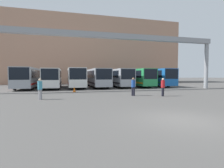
% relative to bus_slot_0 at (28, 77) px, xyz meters
% --- Properties ---
extents(ground_plane, '(200.00, 200.00, 0.00)m').
position_rel_bus_slot_0_xyz_m(ground_plane, '(10.98, -22.47, -1.84)').
color(ground_plane, '#514F4C').
extents(building_backdrop, '(48.27, 12.00, 16.19)m').
position_rel_bus_slot_0_xyz_m(building_backdrop, '(10.98, 17.75, 6.26)').
color(building_backdrop, tan).
rests_on(building_backdrop, ground).
extents(overhead_gantry, '(32.78, 0.80, 7.67)m').
position_rel_bus_slot_0_xyz_m(overhead_gantry, '(10.98, -6.68, 4.66)').
color(overhead_gantry, gray).
rests_on(overhead_gantry, ground).
extents(bus_slot_0, '(2.61, 10.30, 3.19)m').
position_rel_bus_slot_0_xyz_m(bus_slot_0, '(0.00, 0.00, 0.00)').
color(bus_slot_0, '#999EA5').
rests_on(bus_slot_0, ground).
extents(bus_slot_1, '(2.46, 11.10, 3.06)m').
position_rel_bus_slot_0_xyz_m(bus_slot_1, '(3.66, 0.40, -0.07)').
color(bus_slot_1, silver).
rests_on(bus_slot_1, ground).
extents(bus_slot_2, '(2.55, 10.19, 3.16)m').
position_rel_bus_slot_0_xyz_m(bus_slot_2, '(7.32, -0.05, -0.01)').
color(bus_slot_2, silver).
rests_on(bus_slot_2, ground).
extents(bus_slot_3, '(2.57, 10.99, 3.09)m').
position_rel_bus_slot_0_xyz_m(bus_slot_3, '(10.98, 0.35, -0.05)').
color(bus_slot_3, '#999EA5').
rests_on(bus_slot_3, ground).
extents(bus_slot_4, '(2.43, 12.40, 3.09)m').
position_rel_bus_slot_0_xyz_m(bus_slot_4, '(14.64, 1.05, -0.05)').
color(bus_slot_4, '#999EA5').
rests_on(bus_slot_4, ground).
extents(bus_slot_5, '(2.44, 10.69, 3.13)m').
position_rel_bus_slot_0_xyz_m(bus_slot_5, '(18.30, 0.19, -0.03)').
color(bus_slot_5, '#268C4C').
rests_on(bus_slot_5, ground).
extents(bus_slot_6, '(2.54, 11.59, 3.16)m').
position_rel_bus_slot_0_xyz_m(bus_slot_6, '(21.96, 0.64, -0.01)').
color(bus_slot_6, '#1959A5').
rests_on(bus_slot_6, ground).
extents(pedestrian_far_center, '(0.38, 0.38, 1.83)m').
position_rel_bus_slot_0_xyz_m(pedestrian_far_center, '(3.52, -13.36, -0.87)').
color(pedestrian_far_center, gray).
rests_on(pedestrian_far_center, ground).
extents(pedestrian_near_center, '(0.38, 0.38, 1.81)m').
position_rel_bus_slot_0_xyz_m(pedestrian_near_center, '(15.07, -13.96, -0.88)').
color(pedestrian_near_center, black).
rests_on(pedestrian_near_center, ground).
extents(pedestrian_near_left, '(0.38, 0.38, 1.84)m').
position_rel_bus_slot_0_xyz_m(pedestrian_near_left, '(12.32, -12.89, -0.86)').
color(pedestrian_near_left, black).
rests_on(pedestrian_near_left, ground).
extents(traffic_cone, '(0.36, 0.36, 0.69)m').
position_rel_bus_slot_0_xyz_m(traffic_cone, '(6.69, -7.44, -1.49)').
color(traffic_cone, orange).
rests_on(traffic_cone, ground).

